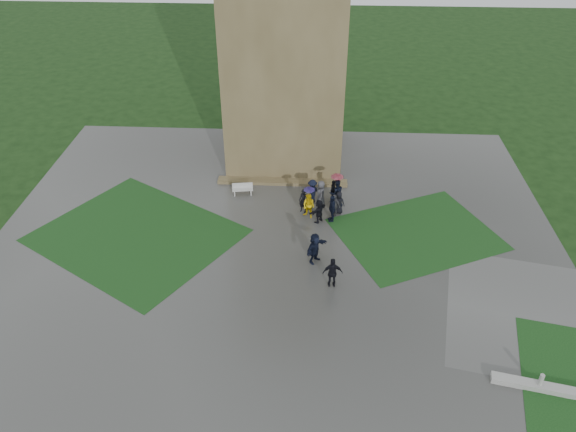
{
  "coord_description": "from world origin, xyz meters",
  "views": [
    {
      "loc": [
        2.11,
        -22.9,
        20.19
      ],
      "look_at": [
        0.69,
        4.82,
        1.2
      ],
      "focal_mm": 35.0,
      "sensor_mm": 36.0,
      "label": 1
    }
  ],
  "objects_px": {
    "tower": "(286,35)",
    "pedestrian_near": "(333,273)",
    "pedestrian_mid": "(315,248)",
    "bench": "(243,189)"
  },
  "relations": [
    {
      "from": "pedestrian_mid",
      "to": "pedestrian_near",
      "type": "height_order",
      "value": "pedestrian_mid"
    },
    {
      "from": "tower",
      "to": "pedestrian_near",
      "type": "bearing_deg",
      "value": -77.56
    },
    {
      "from": "tower",
      "to": "pedestrian_near",
      "type": "distance_m",
      "value": 17.33
    },
    {
      "from": "tower",
      "to": "bench",
      "type": "bearing_deg",
      "value": -113.37
    },
    {
      "from": "tower",
      "to": "pedestrian_mid",
      "type": "height_order",
      "value": "tower"
    },
    {
      "from": "bench",
      "to": "pedestrian_near",
      "type": "height_order",
      "value": "pedestrian_near"
    },
    {
      "from": "bench",
      "to": "pedestrian_near",
      "type": "relative_size",
      "value": 0.79
    },
    {
      "from": "bench",
      "to": "tower",
      "type": "bearing_deg",
      "value": 58.25
    },
    {
      "from": "bench",
      "to": "pedestrian_near",
      "type": "distance_m",
      "value": 10.76
    },
    {
      "from": "pedestrian_mid",
      "to": "tower",
      "type": "bearing_deg",
      "value": 45.98
    }
  ]
}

